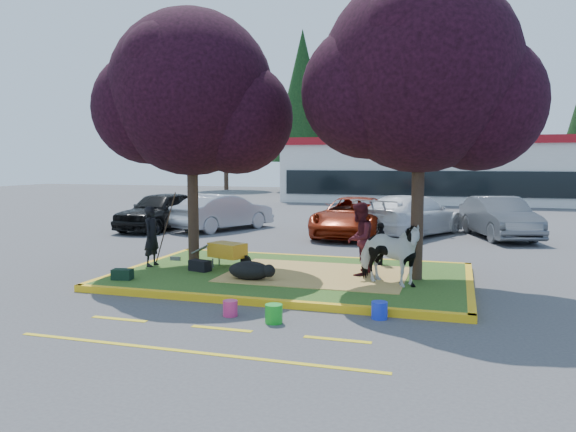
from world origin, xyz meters
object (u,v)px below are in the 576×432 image
(handler, at_px, (152,236))
(bucket_blue, at_px, (379,310))
(bucket_green, at_px, (274,314))
(car_silver, at_px, (224,212))
(wheelbarrow, at_px, (228,251))
(car_black, at_px, (161,211))
(bucket_pink, at_px, (230,308))
(calf, at_px, (250,270))
(cow, at_px, (388,253))

(handler, xyz_separation_m, bucket_blue, (6.18, -2.65, -0.76))
(bucket_green, distance_m, car_silver, 13.58)
(handler, relative_size, wheelbarrow, 0.94)
(car_black, bearing_deg, bucket_pink, -49.92)
(calf, relative_size, handler, 0.64)
(calf, bearing_deg, bucket_pink, -67.89)
(bucket_green, relative_size, bucket_pink, 1.15)
(wheelbarrow, relative_size, bucket_pink, 5.62)
(cow, relative_size, wheelbarrow, 1.01)
(bucket_green, height_order, bucket_pink, bucket_green)
(bucket_blue, bearing_deg, cow, 92.85)
(bucket_blue, xyz_separation_m, car_silver, (-7.92, 11.26, 0.58))
(handler, distance_m, bucket_blue, 6.77)
(bucket_green, height_order, car_black, car_black)
(calf, xyz_separation_m, wheelbarrow, (-1.07, 1.27, 0.21))
(bucket_blue, relative_size, car_black, 0.07)
(calf, relative_size, wheelbarrow, 0.61)
(calf, bearing_deg, handler, 173.33)
(wheelbarrow, bearing_deg, bucket_pink, -45.76)
(bucket_blue, distance_m, car_black, 14.89)
(calf, distance_m, bucket_green, 2.97)
(bucket_green, bearing_deg, calf, 119.06)
(bucket_pink, bearing_deg, handler, 137.18)
(bucket_green, bearing_deg, bucket_pink, 168.16)
(bucket_pink, xyz_separation_m, car_black, (-7.81, 11.21, 0.64))
(handler, xyz_separation_m, bucket_pink, (3.53, -3.27, -0.77))
(cow, bearing_deg, bucket_blue, -152.62)
(bucket_green, xyz_separation_m, bucket_pink, (-0.91, 0.19, -0.02))
(bucket_blue, distance_m, car_silver, 13.78)
(wheelbarrow, bearing_deg, bucket_blue, -15.07)
(wheelbarrow, bearing_deg, cow, 8.33)
(cow, relative_size, bucket_green, 4.97)
(car_silver, bearing_deg, cow, 154.87)
(handler, xyz_separation_m, car_silver, (-1.75, 8.61, -0.18))
(handler, bearing_deg, cow, -91.62)
(cow, distance_m, wheelbarrow, 4.25)
(handler, relative_size, bucket_blue, 4.91)
(bucket_pink, height_order, car_black, car_black)
(cow, height_order, bucket_pink, cow)
(cow, xyz_separation_m, calf, (-3.07, -0.37, -0.48))
(wheelbarrow, bearing_deg, calf, -29.22)
(calf, distance_m, handler, 3.17)
(handler, bearing_deg, bucket_blue, -110.12)
(cow, height_order, calf, cow)
(calf, bearing_deg, car_black, 139.14)
(handler, xyz_separation_m, wheelbarrow, (1.92, 0.40, -0.34))
(handler, relative_size, bucket_green, 4.62)
(wheelbarrow, relative_size, bucket_green, 4.90)
(car_silver, bearing_deg, wheelbarrow, 138.33)
(car_black, height_order, car_silver, car_black)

